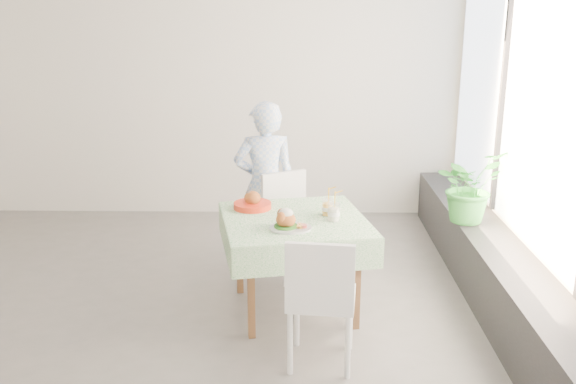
{
  "coord_description": "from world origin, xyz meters",
  "views": [
    {
      "loc": [
        1.26,
        -4.47,
        2.25
      ],
      "look_at": [
        1.18,
        0.1,
        0.93
      ],
      "focal_mm": 40.0,
      "sensor_mm": 36.0,
      "label": 1
    }
  ],
  "objects_px": {
    "juice_cup_orange": "(328,208)",
    "potted_plant": "(469,186)",
    "diner": "(265,186)",
    "chair_far": "(293,245)",
    "main_dish": "(288,222)",
    "cafe_table": "(294,253)",
    "chair_near": "(321,324)"
  },
  "relations": [
    {
      "from": "juice_cup_orange",
      "to": "potted_plant",
      "type": "distance_m",
      "value": 1.36
    },
    {
      "from": "juice_cup_orange",
      "to": "diner",
      "type": "bearing_deg",
      "value": 123.02
    },
    {
      "from": "chair_far",
      "to": "diner",
      "type": "bearing_deg",
      "value": 141.52
    },
    {
      "from": "main_dish",
      "to": "potted_plant",
      "type": "relative_size",
      "value": 0.49
    },
    {
      "from": "cafe_table",
      "to": "main_dish",
      "type": "distance_m",
      "value": 0.42
    },
    {
      "from": "chair_far",
      "to": "diner",
      "type": "relative_size",
      "value": 0.59
    },
    {
      "from": "juice_cup_orange",
      "to": "potted_plant",
      "type": "bearing_deg",
      "value": 26.5
    },
    {
      "from": "chair_near",
      "to": "potted_plant",
      "type": "height_order",
      "value": "potted_plant"
    },
    {
      "from": "chair_near",
      "to": "chair_far",
      "type": "bearing_deg",
      "value": 97.76
    },
    {
      "from": "chair_near",
      "to": "juice_cup_orange",
      "type": "height_order",
      "value": "juice_cup_orange"
    },
    {
      "from": "potted_plant",
      "to": "main_dish",
      "type": "bearing_deg",
      "value": -148.23
    },
    {
      "from": "diner",
      "to": "chair_near",
      "type": "bearing_deg",
      "value": 96.34
    },
    {
      "from": "cafe_table",
      "to": "chair_near",
      "type": "distance_m",
      "value": 0.81
    },
    {
      "from": "cafe_table",
      "to": "chair_far",
      "type": "relative_size",
      "value": 1.38
    },
    {
      "from": "juice_cup_orange",
      "to": "potted_plant",
      "type": "relative_size",
      "value": 0.41
    },
    {
      "from": "chair_near",
      "to": "diner",
      "type": "height_order",
      "value": "diner"
    },
    {
      "from": "cafe_table",
      "to": "juice_cup_orange",
      "type": "xyz_separation_m",
      "value": [
        0.25,
        0.08,
        0.34
      ]
    },
    {
      "from": "chair_near",
      "to": "main_dish",
      "type": "xyz_separation_m",
      "value": [
        -0.22,
        0.52,
        0.52
      ]
    },
    {
      "from": "main_dish",
      "to": "potted_plant",
      "type": "xyz_separation_m",
      "value": [
        1.5,
        0.93,
        0.02
      ]
    },
    {
      "from": "main_dish",
      "to": "juice_cup_orange",
      "type": "relative_size",
      "value": 1.18
    },
    {
      "from": "cafe_table",
      "to": "potted_plant",
      "type": "relative_size",
      "value": 1.97
    },
    {
      "from": "chair_far",
      "to": "potted_plant",
      "type": "bearing_deg",
      "value": 0.52
    },
    {
      "from": "chair_far",
      "to": "juice_cup_orange",
      "type": "xyz_separation_m",
      "value": [
        0.26,
        -0.59,
        0.53
      ]
    },
    {
      "from": "chair_far",
      "to": "juice_cup_orange",
      "type": "relative_size",
      "value": 3.45
    },
    {
      "from": "chair_near",
      "to": "juice_cup_orange",
      "type": "relative_size",
      "value": 3.49
    },
    {
      "from": "chair_far",
      "to": "chair_near",
      "type": "bearing_deg",
      "value": -82.24
    },
    {
      "from": "diner",
      "to": "potted_plant",
      "type": "relative_size",
      "value": 2.41
    },
    {
      "from": "main_dish",
      "to": "diner",
      "type": "bearing_deg",
      "value": 101.24
    },
    {
      "from": "cafe_table",
      "to": "potted_plant",
      "type": "height_order",
      "value": "potted_plant"
    },
    {
      "from": "potted_plant",
      "to": "diner",
      "type": "bearing_deg",
      "value": 173.91
    },
    {
      "from": "chair_far",
      "to": "chair_near",
      "type": "distance_m",
      "value": 1.45
    },
    {
      "from": "cafe_table",
      "to": "diner",
      "type": "bearing_deg",
      "value": 107.0
    }
  ]
}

